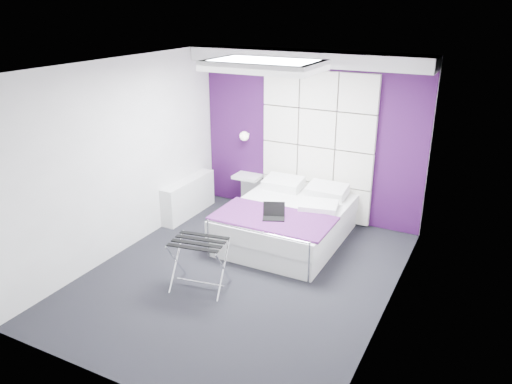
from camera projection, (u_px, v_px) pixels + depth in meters
floor at (242, 275)px, 6.34m from camera, size 4.40×4.40×0.00m
ceiling at (239, 66)px, 5.41m from camera, size 4.40×4.40×0.00m
wall_back at (309, 136)px, 7.70m from camera, size 3.60×0.00×3.60m
wall_left at (123, 158)px, 6.64m from camera, size 0.00×4.40×4.40m
wall_right at (395, 205)px, 5.10m from camera, size 0.00×4.40×4.40m
accent_wall at (309, 136)px, 7.69m from camera, size 3.58×0.02×2.58m
soffit at (306, 58)px, 7.06m from camera, size 3.58×0.50×0.20m
headboard at (317, 147)px, 7.63m from camera, size 1.80×0.08×2.30m
skylight at (264, 64)px, 5.92m from camera, size 1.36×0.86×0.12m
wall_lamp at (245, 136)px, 8.06m from camera, size 0.15×0.15×0.15m
radiator at (189, 197)px, 8.03m from camera, size 0.22×1.20×0.60m
bed at (287, 222)px, 7.17m from camera, size 1.60×1.93×0.68m
nightstand at (248, 177)px, 8.25m from camera, size 0.44×0.34×0.05m
luggage_rack at (200, 264)px, 5.96m from camera, size 0.63×0.47×0.62m
laptop at (275, 214)px, 6.65m from camera, size 0.29×0.21×0.21m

